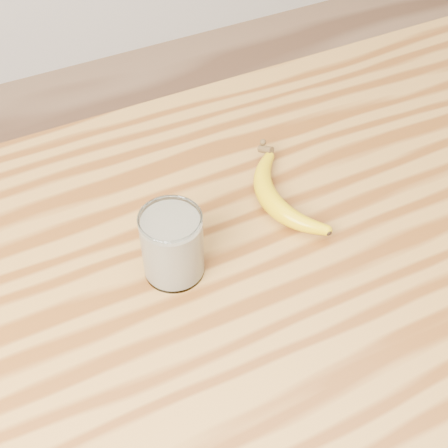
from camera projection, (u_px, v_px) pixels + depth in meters
name	position (u px, v px, depth m)	size (l,w,h in m)	color
table	(320.00, 263.00, 1.09)	(1.20, 0.80, 0.90)	olive
smoothie_glass	(172.00, 245.00, 0.87)	(0.09, 0.09, 0.11)	white
banana	(270.00, 200.00, 0.98)	(0.10, 0.28, 0.03)	#C69F07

